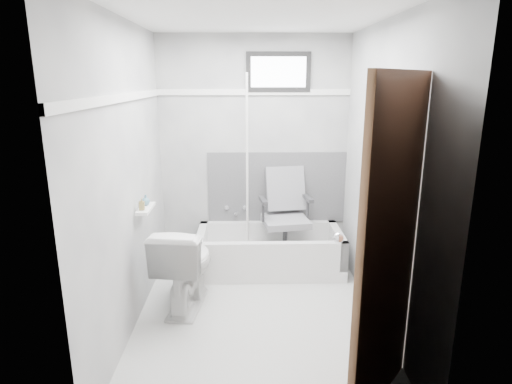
{
  "coord_description": "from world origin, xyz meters",
  "views": [
    {
      "loc": [
        -0.08,
        -3.24,
        1.95
      ],
      "look_at": [
        0.0,
        0.35,
        1.0
      ],
      "focal_mm": 30.0,
      "sensor_mm": 36.0,
      "label": 1
    }
  ],
  "objects_px": {
    "toilet": "(185,266)",
    "soap_bottle_b": "(146,200)",
    "bathtub": "(270,250)",
    "office_chair": "(285,215)",
    "door": "(457,273)",
    "soap_bottle_a": "(142,204)"
  },
  "relations": [
    {
      "from": "toilet",
      "to": "soap_bottle_b",
      "type": "xyz_separation_m",
      "value": [
        -0.32,
        0.07,
        0.58
      ]
    },
    {
      "from": "bathtub",
      "to": "office_chair",
      "type": "relative_size",
      "value": 1.61
    },
    {
      "from": "toilet",
      "to": "door",
      "type": "xyz_separation_m",
      "value": [
        1.6,
        -1.48,
        0.62
      ]
    },
    {
      "from": "bathtub",
      "to": "toilet",
      "type": "relative_size",
      "value": 1.95
    },
    {
      "from": "office_chair",
      "to": "soap_bottle_a",
      "type": "xyz_separation_m",
      "value": [
        -1.26,
        -0.85,
        0.38
      ]
    },
    {
      "from": "bathtub",
      "to": "door",
      "type": "xyz_separation_m",
      "value": [
        0.82,
        -2.21,
        0.79
      ]
    },
    {
      "from": "bathtub",
      "to": "office_chair",
      "type": "xyz_separation_m",
      "value": [
        0.16,
        0.05,
        0.38
      ]
    },
    {
      "from": "bathtub",
      "to": "office_chair",
      "type": "distance_m",
      "value": 0.41
    },
    {
      "from": "bathtub",
      "to": "door",
      "type": "height_order",
      "value": "door"
    },
    {
      "from": "soap_bottle_a",
      "to": "office_chair",
      "type": "bearing_deg",
      "value": 34.07
    },
    {
      "from": "soap_bottle_b",
      "to": "toilet",
      "type": "bearing_deg",
      "value": -11.5
    },
    {
      "from": "office_chair",
      "to": "soap_bottle_a",
      "type": "bearing_deg",
      "value": -154.33
    },
    {
      "from": "bathtub",
      "to": "office_chair",
      "type": "bearing_deg",
      "value": 16.87
    },
    {
      "from": "bathtub",
      "to": "door",
      "type": "bearing_deg",
      "value": -69.55
    },
    {
      "from": "toilet",
      "to": "door",
      "type": "bearing_deg",
      "value": 144.81
    },
    {
      "from": "toilet",
      "to": "soap_bottle_a",
      "type": "relative_size",
      "value": 7.7
    },
    {
      "from": "soap_bottle_b",
      "to": "door",
      "type": "bearing_deg",
      "value": -38.87
    },
    {
      "from": "toilet",
      "to": "bathtub",
      "type": "bearing_deg",
      "value": -129.22
    },
    {
      "from": "toilet",
      "to": "office_chair",
      "type": "bearing_deg",
      "value": -132.8
    },
    {
      "from": "door",
      "to": "soap_bottle_b",
      "type": "height_order",
      "value": "door"
    },
    {
      "from": "bathtub",
      "to": "soap_bottle_b",
      "type": "bearing_deg",
      "value": -148.84
    },
    {
      "from": "door",
      "to": "soap_bottle_b",
      "type": "relative_size",
      "value": 22.46
    }
  ]
}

